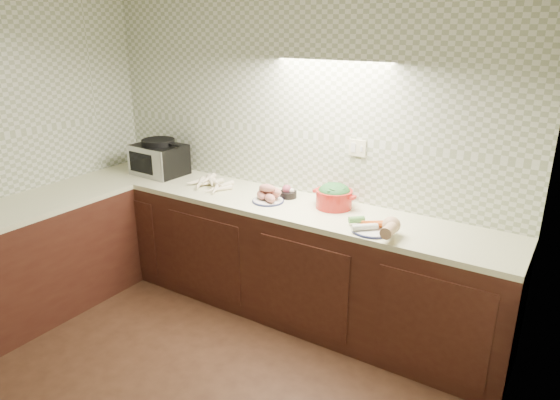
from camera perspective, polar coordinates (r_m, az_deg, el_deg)
The scene contains 8 objects.
room at distance 2.53m, azimuth -20.10°, elevation 5.93°, with size 3.60×3.60×2.60m.
counter at distance 3.83m, azimuth -16.40°, elevation -8.00°, with size 3.60×3.60×0.90m.
toaster_oven at distance 4.56m, azimuth -13.65°, elevation 4.69°, with size 0.45×0.36×0.31m.
parsnip_pile at distance 4.14m, azimuth -7.69°, elevation 1.93°, with size 0.37×0.37×0.07m.
sweet_potato_plate at distance 3.75m, azimuth -1.32°, elevation 0.54°, with size 0.24×0.24×0.14m.
onion_bowl at distance 3.85m, azimuth 0.91°, elevation 0.84°, with size 0.13×0.13×0.10m.
dutch_oven at distance 3.64m, azimuth 6.20°, elevation 0.48°, with size 0.33×0.27×0.18m.
veg_plate at distance 3.26m, azimuth 11.39°, elevation -2.96°, with size 0.38×0.27×0.12m.
Camera 1 is at (1.97, -1.48, 2.17)m, focal length 32.00 mm.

